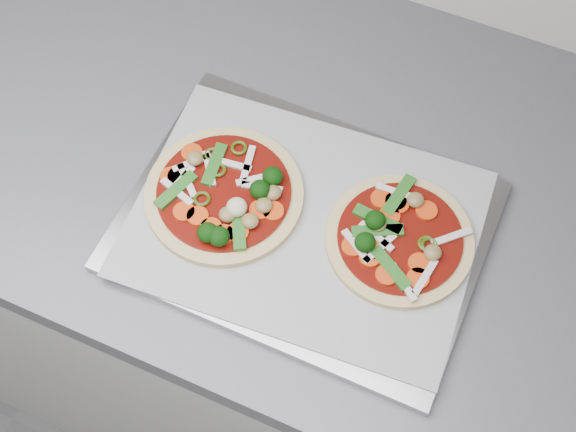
% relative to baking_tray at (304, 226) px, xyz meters
% --- Properties ---
extents(base_cabinet, '(3.60, 0.60, 0.86)m').
position_rel_baking_tray_xyz_m(base_cabinet, '(0.04, 0.08, -0.48)').
color(base_cabinet, silver).
rests_on(base_cabinet, ground).
extents(countertop, '(3.60, 0.60, 0.04)m').
position_rel_baking_tray_xyz_m(countertop, '(0.04, 0.08, -0.03)').
color(countertop, '#5D5C64').
rests_on(countertop, base_cabinet).
extents(baking_tray, '(0.41, 0.30, 0.01)m').
position_rel_baking_tray_xyz_m(baking_tray, '(0.00, 0.00, 0.00)').
color(baking_tray, '#939398').
rests_on(baking_tray, countertop).
extents(parchment, '(0.41, 0.31, 0.00)m').
position_rel_baking_tray_xyz_m(parchment, '(0.00, 0.00, 0.01)').
color(parchment, '#A5A5AB').
rests_on(parchment, baking_tray).
extents(pizza_left, '(0.22, 0.22, 0.03)m').
position_rel_baking_tray_xyz_m(pizza_left, '(-0.10, -0.01, 0.02)').
color(pizza_left, '#CFB978').
rests_on(pizza_left, parchment).
extents(pizza_right, '(0.20, 0.20, 0.03)m').
position_rel_baking_tray_xyz_m(pizza_right, '(0.10, 0.02, 0.02)').
color(pizza_right, '#CFB978').
rests_on(pizza_right, parchment).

